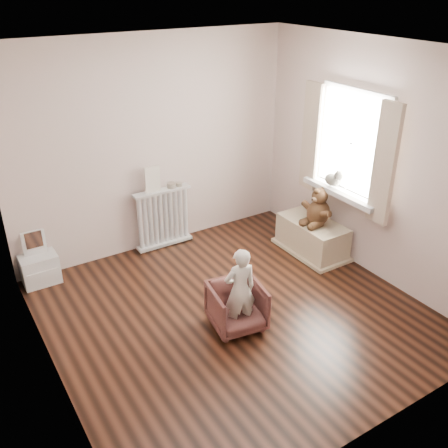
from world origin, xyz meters
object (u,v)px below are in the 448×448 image
toy_vanity (38,261)px  teddy_bear (319,205)px  radiator (163,218)px  armchair (237,307)px  child (240,290)px  plush_cat (333,178)px  toy_bench (312,237)px

toy_vanity → teddy_bear: size_ratio=1.33×
radiator → armchair: radiator is taller
armchair → child: size_ratio=0.58×
child → plush_cat: plush_cat is taller
radiator → armchair: bearing=-93.6°
armchair → toy_bench: size_ratio=0.58×
toy_bench → teddy_bear: 0.48m
toy_vanity → plush_cat: plush_cat is taller
radiator → toy_bench: radiator is taller
radiator → armchair: 1.88m
teddy_bear → toy_bench: bearing=84.8°
radiator → toy_bench: (1.50, -1.12, -0.19)m
toy_vanity → radiator: bearing=1.1°
toy_bench → plush_cat: plush_cat is taller
child → plush_cat: size_ratio=3.28×
radiator → toy_vanity: size_ratio=1.24×
child → teddy_bear: 1.79m
toy_bench → plush_cat: size_ratio=3.30×
child → plush_cat: bearing=-149.3°
teddy_bear → plush_cat: plush_cat is taller
radiator → toy_vanity: (-1.57, -0.03, -0.11)m
toy_vanity → teddy_bear: bearing=-20.7°
plush_cat → radiator: bearing=137.7°
teddy_bear → plush_cat: bearing=-23.1°
child → plush_cat: 1.97m
armchair → plush_cat: plush_cat is taller
toy_bench → plush_cat: bearing=-39.4°
armchair → teddy_bear: teddy_bear is taller
radiator → armchair: (-0.12, -1.87, -0.16)m
plush_cat → armchair: bearing=-165.5°
toy_bench → plush_cat: 0.82m
armchair → toy_vanity: bearing=137.6°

